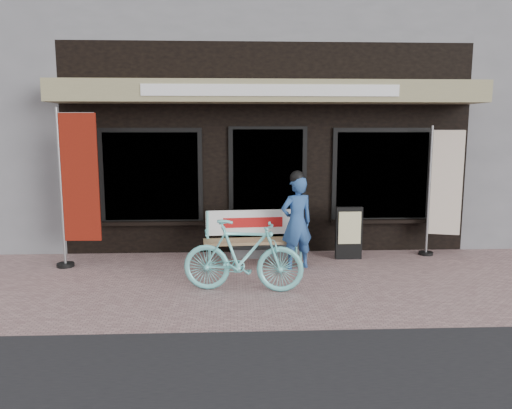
{
  "coord_description": "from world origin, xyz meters",
  "views": [
    {
      "loc": [
        -0.6,
        -6.6,
        2.19
      ],
      "look_at": [
        -0.26,
        0.7,
        1.05
      ],
      "focal_mm": 35.0,
      "sensor_mm": 36.0,
      "label": 1
    }
  ],
  "objects_px": {
    "person": "(297,221)",
    "menu_stand": "(349,232)",
    "nobori_red": "(77,186)",
    "nobori_cream": "(443,190)",
    "bench": "(254,233)",
    "bicycle": "(243,256)"
  },
  "relations": [
    {
      "from": "bench",
      "to": "person",
      "type": "xyz_separation_m",
      "value": [
        0.66,
        -0.23,
        0.24
      ]
    },
    {
      "from": "bicycle",
      "to": "menu_stand",
      "type": "height_order",
      "value": "bicycle"
    },
    {
      "from": "nobori_red",
      "to": "nobori_cream",
      "type": "relative_size",
      "value": 1.12
    },
    {
      "from": "nobori_red",
      "to": "bench",
      "type": "bearing_deg",
      "value": 2.43
    },
    {
      "from": "bench",
      "to": "nobori_red",
      "type": "xyz_separation_m",
      "value": [
        -2.73,
        -0.01,
        0.77
      ]
    },
    {
      "from": "nobori_red",
      "to": "menu_stand",
      "type": "height_order",
      "value": "nobori_red"
    },
    {
      "from": "bicycle",
      "to": "menu_stand",
      "type": "bearing_deg",
      "value": -40.47
    },
    {
      "from": "nobori_red",
      "to": "nobori_cream",
      "type": "xyz_separation_m",
      "value": [
        5.95,
        0.42,
        -0.14
      ]
    },
    {
      "from": "nobori_red",
      "to": "person",
      "type": "bearing_deg",
      "value": -1.57
    },
    {
      "from": "bench",
      "to": "nobori_cream",
      "type": "xyz_separation_m",
      "value": [
        3.22,
        0.4,
        0.63
      ]
    },
    {
      "from": "bench",
      "to": "nobori_cream",
      "type": "relative_size",
      "value": 0.74
    },
    {
      "from": "bench",
      "to": "nobori_cream",
      "type": "distance_m",
      "value": 3.3
    },
    {
      "from": "person",
      "to": "bicycle",
      "type": "xyz_separation_m",
      "value": [
        -0.85,
        -1.08,
        -0.27
      ]
    },
    {
      "from": "bicycle",
      "to": "nobori_cream",
      "type": "bearing_deg",
      "value": -54.98
    },
    {
      "from": "person",
      "to": "nobori_red",
      "type": "height_order",
      "value": "nobori_red"
    },
    {
      "from": "person",
      "to": "nobori_red",
      "type": "relative_size",
      "value": 0.62
    },
    {
      "from": "bench",
      "to": "nobori_red",
      "type": "relative_size",
      "value": 0.66
    },
    {
      "from": "bench",
      "to": "bicycle",
      "type": "bearing_deg",
      "value": -103.03
    },
    {
      "from": "person",
      "to": "nobori_cream",
      "type": "xyz_separation_m",
      "value": [
        2.56,
        0.64,
        0.39
      ]
    },
    {
      "from": "person",
      "to": "menu_stand",
      "type": "xyz_separation_m",
      "value": [
        0.94,
        0.49,
        -0.3
      ]
    },
    {
      "from": "person",
      "to": "nobori_cream",
      "type": "relative_size",
      "value": 0.69
    },
    {
      "from": "bicycle",
      "to": "bench",
      "type": "bearing_deg",
      "value": -0.13
    }
  ]
}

